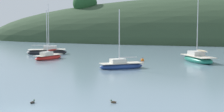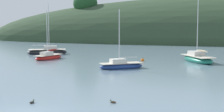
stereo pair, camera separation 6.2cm
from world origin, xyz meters
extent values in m
ellipsoid|color=#1E4723|center=(-19.26, 69.41, 9.91)|extent=(6.42, 5.84, 5.84)
ellipsoid|color=#232328|center=(-13.38, 32.47, 0.27)|extent=(6.47, 4.26, 0.98)
cube|color=beige|center=(-13.38, 32.47, 0.71)|extent=(5.95, 3.92, 0.06)
cube|color=beige|center=(-12.92, 32.66, 0.98)|extent=(2.33, 2.00, 0.54)
cylinder|color=silver|center=(-13.09, 32.59, 4.21)|extent=(0.09, 0.09, 7.00)
cylinder|color=silver|center=(-14.29, 32.10, 1.38)|extent=(2.41, 1.04, 0.07)
ellipsoid|color=navy|center=(1.24, 19.06, 0.21)|extent=(4.93, 4.04, 0.77)
cube|color=beige|center=(1.24, 19.06, 0.56)|extent=(4.54, 3.72, 0.06)
cube|color=silver|center=(0.92, 18.84, 0.80)|extent=(1.88, 1.75, 0.47)
cylinder|color=silver|center=(1.04, 18.92, 3.38)|extent=(0.09, 0.09, 5.64)
cylinder|color=silver|center=(1.89, 19.48, 1.15)|extent=(1.73, 1.18, 0.07)
ellipsoid|color=#196B56|center=(9.19, 26.94, 0.28)|extent=(4.72, 6.70, 1.02)
cube|color=beige|center=(9.19, 26.94, 0.74)|extent=(4.34, 6.16, 0.06)
cube|color=beige|center=(8.97, 27.40, 1.02)|extent=(2.16, 2.45, 0.56)
cylinder|color=silver|center=(9.06, 27.23, 4.90)|extent=(0.09, 0.09, 8.32)
cylinder|color=silver|center=(9.63, 26.02, 1.42)|extent=(1.22, 2.45, 0.07)
ellipsoid|color=tan|center=(9.63, 26.02, 1.47)|extent=(1.29, 2.41, 0.20)
ellipsoid|color=red|center=(-10.04, 25.66, 0.21)|extent=(2.96, 5.01, 0.76)
cube|color=beige|center=(-10.04, 25.66, 0.55)|extent=(2.73, 4.61, 0.06)
cube|color=silver|center=(-10.15, 25.30, 0.78)|extent=(1.46, 1.76, 0.47)
cylinder|color=silver|center=(-10.11, 25.44, 3.49)|extent=(0.09, 0.09, 5.88)
cylinder|color=silver|center=(-9.81, 26.39, 1.14)|extent=(0.67, 1.92, 0.07)
ellipsoid|color=maroon|center=(-9.81, 26.39, 1.19)|extent=(0.77, 1.88, 0.20)
sphere|color=orange|center=(2.41, 26.34, 0.12)|extent=(0.44, 0.44, 0.44)
cylinder|color=black|center=(2.41, 26.34, 0.39)|extent=(0.04, 0.04, 0.10)
ellipsoid|color=#2D2823|center=(-0.74, 2.77, 0.04)|extent=(0.25, 0.37, 0.16)
sphere|color=#1E4723|center=(-0.70, 2.91, 0.16)|extent=(0.09, 0.09, 0.09)
cone|color=gold|center=(-0.69, 2.97, 0.15)|extent=(0.05, 0.05, 0.04)
cone|color=#2D2823|center=(-0.77, 2.62, 0.08)|extent=(0.09, 0.09, 0.08)
ellipsoid|color=#473828|center=(3.96, 3.96, 0.04)|extent=(0.34, 0.19, 0.16)
sphere|color=#1E4723|center=(3.82, 3.96, 0.16)|extent=(0.09, 0.09, 0.09)
cone|color=gold|center=(3.75, 3.96, 0.15)|extent=(0.05, 0.04, 0.04)
cone|color=#473828|center=(4.12, 3.96, 0.08)|extent=(0.08, 0.07, 0.08)
camera|label=1|loc=(8.48, -15.13, 4.78)|focal=53.51mm
camera|label=2|loc=(8.54, -15.12, 4.78)|focal=53.51mm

